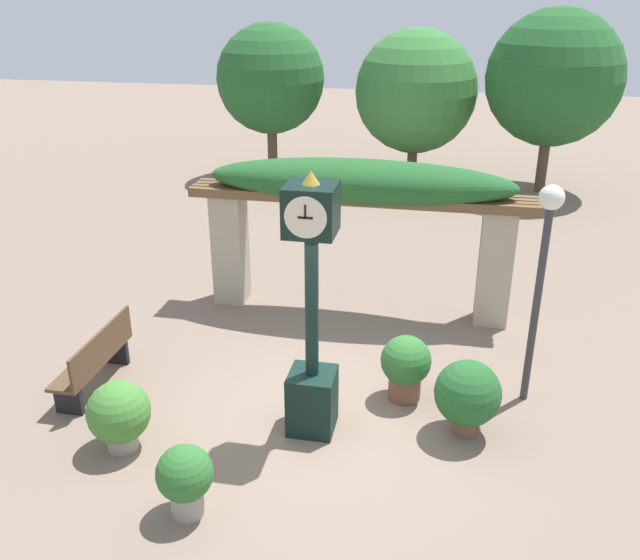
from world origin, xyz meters
The scene contains 10 objects.
ground_plane centered at (0.00, 0.00, 0.00)m, with size 60.00×60.00×0.00m, color #7F6B5B.
pedestal_clock centered at (-0.06, -0.23, 1.51)m, with size 0.57×0.62×3.33m.
pergola centered at (0.00, 3.26, 2.00)m, with size 5.61×1.13×2.63m.
potted_plant_near_left centered at (-2.23, -1.08, 0.49)m, with size 0.76×0.76×0.89m.
potted_plant_near_right centered at (-1.04, -1.98, 0.47)m, with size 0.60×0.60×0.83m.
potted_plant_far_left centered at (1.03, 0.67, 0.51)m, with size 0.68×0.68×0.92m.
potted_plant_far_right centered at (1.84, 0.02, 0.57)m, with size 0.82×0.82×1.00m.
park_bench centered at (-3.18, 0.11, 0.44)m, with size 0.42×1.64×0.89m.
lamp_post centered at (2.63, 0.98, 2.13)m, with size 0.31×0.31×2.99m.
tree_line centered at (0.65, 11.79, 2.73)m, with size 10.73×4.13×4.71m.
Camera 1 is at (1.43, -7.22, 5.17)m, focal length 38.00 mm.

